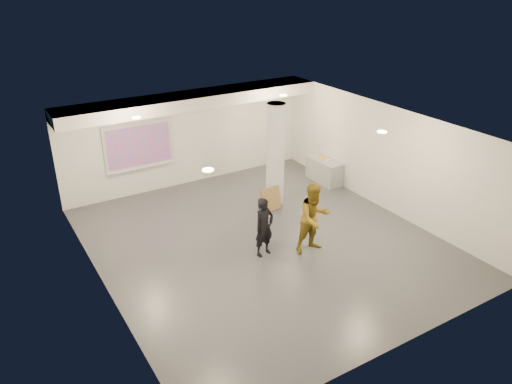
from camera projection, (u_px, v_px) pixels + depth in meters
floor at (264, 242)px, 12.70m from camera, size 8.00×9.00×0.01m
ceiling at (265, 129)px, 11.44m from camera, size 8.00×9.00×0.01m
wall_back at (188, 138)px, 15.56m from camera, size 8.00×0.01×3.00m
wall_front at (404, 281)px, 8.58m from camera, size 8.00×0.01×3.00m
wall_left at (99, 231)px, 10.18m from camera, size 0.01×9.00×3.00m
wall_right at (385, 158)px, 13.95m from camera, size 0.01×9.00×3.00m
soffit_band at (193, 100)px, 14.58m from camera, size 8.00×1.10×0.36m
downlight_nw at (136, 118)px, 12.35m from camera, size 0.22×0.22×0.02m
downlight_ne at (283, 95)px, 14.42m from camera, size 0.22×0.22×0.02m
downlight_sw at (208, 170)px, 9.25m from camera, size 0.22×0.22×0.02m
downlight_se at (382, 132)px, 11.32m from camera, size 0.22×0.22×0.02m
column at (275, 155)px, 14.17m from camera, size 0.52×0.52×3.00m
projection_screen at (139, 146)px, 14.75m from camera, size 2.10×0.13×1.42m
credenza at (324, 171)px, 16.06m from camera, size 0.53×1.28×0.75m
papers_stack at (326, 159)px, 15.92m from camera, size 0.30×0.35×0.02m
postit_pad at (323, 158)px, 15.97m from camera, size 0.21×0.28×0.03m
cardboard_back at (271, 199)px, 14.22m from camera, size 0.63×0.22×0.67m
cardboard_front at (267, 199)px, 14.45m from camera, size 0.47×0.19×0.50m
woman at (264, 227)px, 11.88m from camera, size 0.60×0.45×1.49m
man at (314, 218)px, 11.99m from camera, size 0.88×0.70×1.78m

